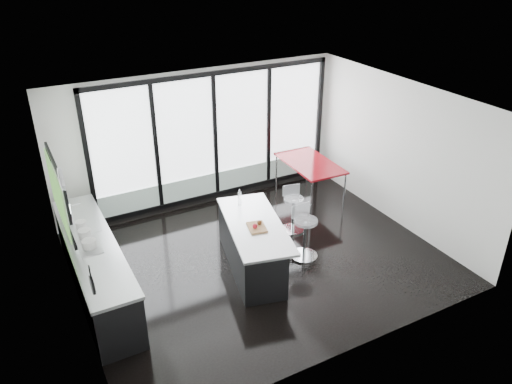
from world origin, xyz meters
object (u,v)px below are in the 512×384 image
bar_stool_near (305,238)px  red_table (309,180)px  bar_stool_far (293,214)px  island (251,245)px

bar_stool_near → red_table: size_ratio=0.48×
bar_stool_near → red_table: bearing=51.8°
red_table → bar_stool_far: bearing=-135.8°
bar_stool_far → bar_stool_near: bearing=-98.4°
island → red_table: 2.79m
island → bar_stool_near: 0.98m
red_table → bar_stool_near: bearing=-125.4°
island → red_table: bearing=36.0°
island → bar_stool_far: island is taller
bar_stool_far → red_table: 1.39m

